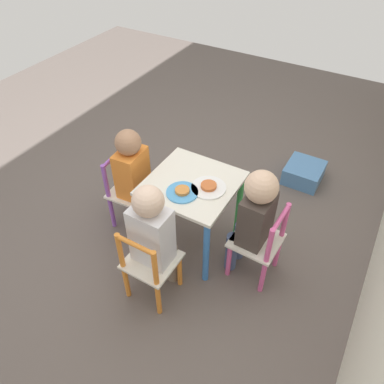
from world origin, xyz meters
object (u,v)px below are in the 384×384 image
Objects in this scene: kids_table at (192,195)px; plate_back at (209,187)px; child_back at (254,215)px; child_right at (153,233)px; chair_orange at (149,265)px; plate_right at (182,192)px; chair_purple at (129,192)px; storage_bin at (304,173)px; chair_pink at (260,244)px; child_front at (135,173)px.

plate_back is (0.00, 0.11, 0.10)m from kids_table.
child_right is at bearing -44.13° from child_back.
plate_right is at bearing -90.12° from chair_orange.
chair_orange is 0.68× the size of child_right.
storage_bin is (-0.99, 0.87, -0.19)m from chair_purple.
chair_purple is 2.93× the size of plate_right.
storage_bin is at bearing -107.36° from child_right.
plate_back is (-0.04, 0.55, 0.26)m from chair_purple.
kids_table is 0.47m from chair_orange.
chair_purple is 1.79× the size of storage_bin.
storage_bin is at bearing -45.83° from chair_purple.
kids_table is at bearing -90.00° from chair_pink.
child_right reaches higher than child_back.
plate_right is at bearing -90.14° from child_right.
kids_table is at bearing -90.00° from child_front.
plate_right reaches higher than chair_purple.
child_right is 0.52m from child_front.
child_back is (0.01, 0.39, 0.04)m from kids_table.
plate_right reaches higher than chair_orange.
chair_orange is 0.60m from chair_purple.
child_front is at bearing -39.37° from storage_bin.
chair_orange is 0.59m from child_front.
child_back is (-0.00, -0.06, 0.20)m from chair_pink.
child_right is (0.37, -0.39, -0.00)m from child_back.
chair_purple is at bearing -85.47° from kids_table.
plate_back is at bearing -90.86° from chair_purple.
child_right is (0.39, -0.00, 0.04)m from kids_table.
chair_pink is 0.71× the size of child_front.
kids_table is at bearing -90.00° from chair_purple.
child_front is at bearing -86.44° from plate_back.
chair_orange reaches higher than storage_bin.
child_back reaches higher than storage_bin.
child_front is at bearing -101.03° from plate_right.
chair_orange is 2.65× the size of plate_back.
plate_right is at bearing -76.63° from chair_pink.
child_front is at bearing -86.66° from child_back.
kids_table is 0.39m from child_back.
chair_orange is 1.00× the size of chair_purple.
chair_orange is 1.48m from storage_bin.
kids_table is 0.47m from chair_pink.
child_right reaches higher than kids_table.
plate_right is at bearing -103.46° from chair_purple.
storage_bin is (-1.06, 0.43, -0.44)m from plate_right.
child_back is at bearing -90.00° from chair_pink.
chair_pink and chair_orange have the same top height.
chair_orange is 1.79× the size of storage_bin.
chair_orange is (0.45, -0.00, -0.15)m from kids_table.
chair_orange is at bearing -17.03° from storage_bin.
storage_bin is at bearing -43.90° from child_front.
plate_back is at bearing -90.67° from chair_pink.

